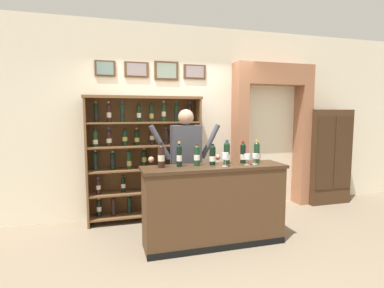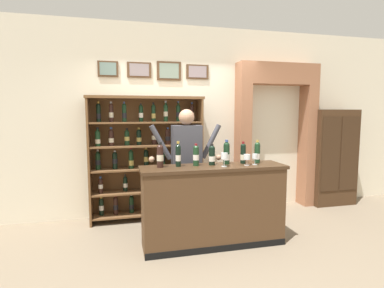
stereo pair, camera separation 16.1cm
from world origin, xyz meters
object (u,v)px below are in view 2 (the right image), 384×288
Objects in this scene: wine_shelf at (147,154)px; wine_glass_left at (247,158)px; tasting_counter at (213,206)px; tasting_bottle_prosecco at (243,153)px; side_cabinet at (332,157)px; wine_glass_center at (224,157)px; tasting_bottle_rosso at (196,155)px; wine_glass_spare at (255,157)px; tasting_bottle_vin_santo at (212,155)px; tasting_bottle_grappa at (178,155)px; tasting_bottle_chianti at (160,155)px; tasting_bottle_bianco at (257,152)px; shopkeeper at (187,156)px; tasting_bottle_super_tuscan at (227,153)px.

wine_shelf reaches higher than wine_glass_left.
tasting_counter is 0.77m from tasting_bottle_prosecco.
wine_glass_center is (-2.52, -1.21, 0.27)m from side_cabinet.
side_cabinet is 10.14× the size of wine_glass_center.
wine_glass_spare is at bearing -7.98° from tasting_bottle_rosso.
wine_shelf is at bearing 123.31° from tasting_bottle_vin_santo.
wine_glass_left is at bearing -8.14° from tasting_bottle_grappa.
tasting_bottle_chianti is at bearing -86.79° from wine_shelf.
tasting_bottle_grappa is at bearing -75.39° from wine_shelf.
tasting_bottle_bianco reaches higher than tasting_counter.
wine_glass_left is at bearing -16.42° from tasting_bottle_vin_santo.
tasting_bottle_rosso is at bearing 172.02° from wine_glass_spare.
tasting_bottle_bianco reaches higher than tasting_bottle_vin_santo.
wine_shelf reaches higher than tasting_bottle_rosso.
tasting_bottle_grappa reaches higher than wine_glass_center.
tasting_bottle_bianco reaches higher than wine_glass_spare.
wine_shelf is 6.70× the size of tasting_bottle_prosecco.
tasting_bottle_grappa is (-3.07, -1.07, 0.29)m from side_cabinet.
wine_shelf is at bearing 179.69° from side_cabinet.
tasting_bottle_prosecco reaches higher than tasting_bottle_rosso.
tasting_bottle_vin_santo is at bearing 0.26° from tasting_bottle_grappa.
side_cabinet reaches higher than wine_glass_left.
shopkeeper is 5.47× the size of tasting_bottle_super_tuscan.
tasting_bottle_chianti is 2.18× the size of wine_glass_left.
tasting_bottle_chianti is at bearing -161.83° from side_cabinet.
side_cabinet is at bearing 20.69° from tasting_bottle_rosso.
tasting_bottle_vin_santo is (0.21, 0.00, -0.01)m from tasting_bottle_rosso.
wine_glass_left is at bearing -46.87° from wine_shelf.
shopkeeper is at bearing 66.06° from tasting_bottle_grappa.
tasting_bottle_prosecco is (0.86, 0.02, -0.01)m from tasting_bottle_grappa.
tasting_counter is at bearing -172.84° from tasting_bottle_bianco.
tasting_bottle_vin_santo is (0.72, -1.09, 0.12)m from wine_shelf.
tasting_bottle_bianco is at bearing 7.16° from tasting_counter.
tasting_bottle_vin_santo is 0.43m from tasting_bottle_prosecco.
tasting_bottle_prosecco is at bearing 1.91° from tasting_bottle_rosso.
tasting_bottle_rosso is 1.99× the size of wine_glass_spare.
tasting_bottle_vin_santo is at bearing -65.61° from shopkeeper.
tasting_counter is 0.78m from tasting_bottle_grappa.
tasting_bottle_grappa is at bearing -179.74° from tasting_bottle_vin_santo.
tasting_counter is 10.72× the size of wine_glass_center.
tasting_bottle_vin_santo is at bearing 0.42° from tasting_bottle_rosso.
tasting_bottle_bianco is at bearing 0.83° from tasting_bottle_grappa.
shopkeeper reaches higher than wine_glass_spare.
tasting_counter is 0.68m from tasting_bottle_rosso.
wine_glass_center is at bearing -175.21° from wine_glass_spare.
shopkeeper reaches higher than tasting_bottle_prosecco.
tasting_bottle_bianco is at bearing -28.97° from shopkeeper.
tasting_bottle_prosecco is (1.15, -1.07, 0.12)m from wine_shelf.
wine_shelf is at bearing 115.01° from tasting_bottle_rosso.
shopkeeper is 5.61× the size of tasting_bottle_chianti.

